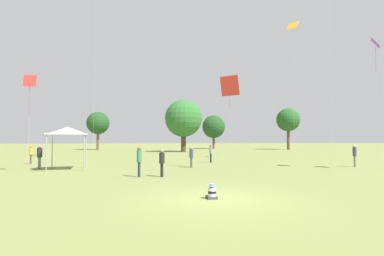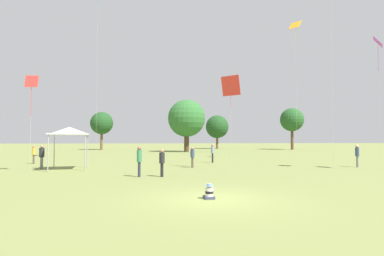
{
  "view_description": "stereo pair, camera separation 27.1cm",
  "coord_description": "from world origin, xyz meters",
  "px_view_note": "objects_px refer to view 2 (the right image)",
  "views": [
    {
      "loc": [
        -2.26,
        -10.84,
        2.2
      ],
      "look_at": [
        -0.04,
        6.58,
        2.86
      ],
      "focal_mm": 28.0,
      "sensor_mm": 36.0,
      "label": 1
    },
    {
      "loc": [
        -1.99,
        -10.88,
        2.2
      ],
      "look_at": [
        -0.04,
        6.58,
        2.86
      ],
      "focal_mm": 28.0,
      "sensor_mm": 36.0,
      "label": 2
    }
  ],
  "objects_px": {
    "person_standing_0": "(42,155)",
    "distant_tree_0": "(292,120)",
    "kite_6": "(378,47)",
    "person_standing_5": "(139,158)",
    "kite_1": "(231,87)",
    "person_standing_3": "(162,160)",
    "distant_tree_1": "(102,123)",
    "person_standing_2": "(192,155)",
    "person_standing_1": "(213,151)",
    "person_standing_4": "(357,153)",
    "kite_2": "(32,85)",
    "distant_tree_3": "(187,118)",
    "seated_toddler": "(209,193)",
    "kite_0": "(295,29)",
    "distant_tree_2": "(217,127)",
    "person_standing_6": "(34,152)",
    "canopy_tent": "(69,131)"
  },
  "relations": [
    {
      "from": "canopy_tent",
      "to": "kite_0",
      "type": "height_order",
      "value": "kite_0"
    },
    {
      "from": "person_standing_0",
      "to": "person_standing_6",
      "type": "relative_size",
      "value": 1.07
    },
    {
      "from": "kite_2",
      "to": "distant_tree_1",
      "type": "xyz_separation_m",
      "value": [
        -3.42,
        43.31,
        -0.29
      ]
    },
    {
      "from": "person_standing_1",
      "to": "person_standing_5",
      "type": "height_order",
      "value": "person_standing_5"
    },
    {
      "from": "person_standing_0",
      "to": "canopy_tent",
      "type": "xyz_separation_m",
      "value": [
        2.17,
        -0.76,
        1.73
      ]
    },
    {
      "from": "person_standing_5",
      "to": "kite_1",
      "type": "height_order",
      "value": "kite_1"
    },
    {
      "from": "person_standing_4",
      "to": "kite_0",
      "type": "bearing_deg",
      "value": -121.49
    },
    {
      "from": "canopy_tent",
      "to": "seated_toddler",
      "type": "bearing_deg",
      "value": -54.45
    },
    {
      "from": "person_standing_2",
      "to": "person_standing_4",
      "type": "xyz_separation_m",
      "value": [
        12.96,
        -1.04,
        0.13
      ]
    },
    {
      "from": "person_standing_4",
      "to": "canopy_tent",
      "type": "xyz_separation_m",
      "value": [
        -22.03,
        0.59,
        1.7
      ]
    },
    {
      "from": "distant_tree_0",
      "to": "person_standing_3",
      "type": "bearing_deg",
      "value": -123.03
    },
    {
      "from": "person_standing_2",
      "to": "kite_1",
      "type": "bearing_deg",
      "value": -78.38
    },
    {
      "from": "seated_toddler",
      "to": "distant_tree_2",
      "type": "bearing_deg",
      "value": 73.85
    },
    {
      "from": "person_standing_2",
      "to": "kite_0",
      "type": "bearing_deg",
      "value": -16.67
    },
    {
      "from": "seated_toddler",
      "to": "kite_6",
      "type": "bearing_deg",
      "value": 26.86
    },
    {
      "from": "person_standing_0",
      "to": "person_standing_5",
      "type": "xyz_separation_m",
      "value": [
        7.51,
        -5.6,
        0.04
      ]
    },
    {
      "from": "person_standing_3",
      "to": "kite_0",
      "type": "relative_size",
      "value": 0.11
    },
    {
      "from": "person_standing_1",
      "to": "person_standing_6",
      "type": "bearing_deg",
      "value": -85.88
    },
    {
      "from": "person_standing_1",
      "to": "person_standing_4",
      "type": "relative_size",
      "value": 0.99
    },
    {
      "from": "person_standing_1",
      "to": "distant_tree_0",
      "type": "height_order",
      "value": "distant_tree_0"
    },
    {
      "from": "person_standing_2",
      "to": "kite_1",
      "type": "relative_size",
      "value": 0.23
    },
    {
      "from": "kite_0",
      "to": "distant_tree_3",
      "type": "distance_m",
      "value": 25.43
    },
    {
      "from": "kite_2",
      "to": "distant_tree_1",
      "type": "bearing_deg",
      "value": 140.33
    },
    {
      "from": "person_standing_0",
      "to": "kite_6",
      "type": "distance_m",
      "value": 25.48
    },
    {
      "from": "person_standing_0",
      "to": "distant_tree_0",
      "type": "bearing_deg",
      "value": 36.39
    },
    {
      "from": "kite_2",
      "to": "distant_tree_3",
      "type": "xyz_separation_m",
      "value": [
        13.25,
        31.23,
        0.01
      ]
    },
    {
      "from": "distant_tree_2",
      "to": "kite_2",
      "type": "bearing_deg",
      "value": -114.77
    },
    {
      "from": "person_standing_0",
      "to": "person_standing_3",
      "type": "relative_size",
      "value": 1.1
    },
    {
      "from": "seated_toddler",
      "to": "person_standing_4",
      "type": "distance_m",
      "value": 17.63
    },
    {
      "from": "person_standing_0",
      "to": "distant_tree_1",
      "type": "xyz_separation_m",
      "value": [
        -3.19,
        40.69,
        4.47
      ]
    },
    {
      "from": "person_standing_4",
      "to": "person_standing_3",
      "type": "bearing_deg",
      "value": -24.78
    },
    {
      "from": "person_standing_6",
      "to": "kite_1",
      "type": "xyz_separation_m",
      "value": [
        16.35,
        -6.8,
        5.06
      ]
    },
    {
      "from": "seated_toddler",
      "to": "person_standing_5",
      "type": "distance_m",
      "value": 7.47
    },
    {
      "from": "kite_0",
      "to": "distant_tree_2",
      "type": "distance_m",
      "value": 39.4
    },
    {
      "from": "seated_toddler",
      "to": "person_standing_1",
      "type": "xyz_separation_m",
      "value": [
        3.19,
        16.83,
        0.85
      ]
    },
    {
      "from": "kite_2",
      "to": "seated_toddler",
      "type": "bearing_deg",
      "value": 2.16
    },
    {
      "from": "distant_tree_2",
      "to": "distant_tree_0",
      "type": "bearing_deg",
      "value": -26.52
    },
    {
      "from": "person_standing_6",
      "to": "kite_0",
      "type": "distance_m",
      "value": 28.52
    },
    {
      "from": "kite_1",
      "to": "distant_tree_3",
      "type": "bearing_deg",
      "value": -2.72
    },
    {
      "from": "kite_0",
      "to": "kite_2",
      "type": "bearing_deg",
      "value": -64.17
    },
    {
      "from": "person_standing_0",
      "to": "distant_tree_3",
      "type": "relative_size",
      "value": 0.19
    },
    {
      "from": "distant_tree_1",
      "to": "person_standing_2",
      "type": "bearing_deg",
      "value": -70.62
    },
    {
      "from": "person_standing_1",
      "to": "distant_tree_1",
      "type": "distance_m",
      "value": 40.24
    },
    {
      "from": "seated_toddler",
      "to": "kite_6",
      "type": "relative_size",
      "value": 0.06
    },
    {
      "from": "person_standing_1",
      "to": "distant_tree_0",
      "type": "relative_size",
      "value": 0.2
    },
    {
      "from": "kite_1",
      "to": "person_standing_0",
      "type": "bearing_deg",
      "value": 78.52
    },
    {
      "from": "person_standing_5",
      "to": "kite_2",
      "type": "bearing_deg",
      "value": 141.25
    },
    {
      "from": "person_standing_3",
      "to": "person_standing_5",
      "type": "height_order",
      "value": "person_standing_5"
    },
    {
      "from": "kite_0",
      "to": "kite_1",
      "type": "relative_size",
      "value": 2.15
    },
    {
      "from": "person_standing_5",
      "to": "kite_1",
      "type": "bearing_deg",
      "value": 13.27
    }
  ]
}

